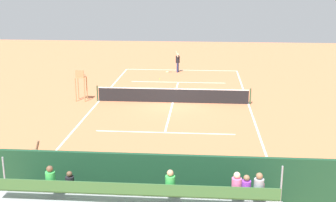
{
  "coord_description": "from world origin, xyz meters",
  "views": [
    {
      "loc": [
        -1.97,
        28.51,
        7.96
      ],
      "look_at": [
        0.0,
        4.0,
        1.2
      ],
      "focal_mm": 47.54,
      "sensor_mm": 36.0,
      "label": 1
    }
  ],
  "objects": [
    {
      "name": "tennis_net",
      "position": [
        0.0,
        0.0,
        0.5
      ],
      "size": [
        10.3,
        0.1,
        1.07
      ],
      "color": "black",
      "rests_on": "ground"
    },
    {
      "name": "equipment_bag",
      "position": [
        -1.42,
        13.4,
        0.18
      ],
      "size": [
        0.9,
        0.36,
        0.36
      ],
      "primitive_type": "cube",
      "color": "#B22D2D",
      "rests_on": "ground"
    },
    {
      "name": "ground_plane",
      "position": [
        0.0,
        0.0,
        0.0
      ],
      "size": [
        60.0,
        60.0,
        0.0
      ],
      "primitive_type": "plane",
      "color": "#CC7047"
    },
    {
      "name": "bleacher_stand",
      "position": [
        -0.17,
        15.39,
        0.96
      ],
      "size": [
        9.06,
        2.4,
        2.48
      ],
      "color": "#9EA0A5",
      "rests_on": "ground"
    },
    {
      "name": "tennis_racket",
      "position": [
        1.19,
        -10.05,
        0.01
      ],
      "size": [
        0.58,
        0.33,
        0.03
      ],
      "color": "black",
      "rests_on": "ground"
    },
    {
      "name": "courtside_bench",
      "position": [
        -3.42,
        13.27,
        0.56
      ],
      "size": [
        1.8,
        0.4,
        0.93
      ],
      "color": "#234C2D",
      "rests_on": "ground"
    },
    {
      "name": "court_line_markings",
      "position": [
        0.0,
        -0.04,
        0.0
      ],
      "size": [
        10.1,
        22.2,
        0.01
      ],
      "color": "white",
      "rests_on": "ground"
    },
    {
      "name": "line_judge",
      "position": [
        4.43,
        13.0,
        1.02
      ],
      "size": [
        0.39,
        0.54,
        1.93
      ],
      "color": "#232328",
      "rests_on": "ground"
    },
    {
      "name": "tennis_player",
      "position": [
        0.27,
        -10.05,
        1.02
      ],
      "size": [
        0.43,
        0.55,
        1.93
      ],
      "color": "navy",
      "rests_on": "ground"
    },
    {
      "name": "tennis_ball_near",
      "position": [
        1.57,
        -7.07,
        0.03
      ],
      "size": [
        0.07,
        0.07,
        0.07
      ],
      "primitive_type": "sphere",
      "color": "#CCDB33",
      "rests_on": "ground"
    },
    {
      "name": "backdrop_wall",
      "position": [
        0.0,
        14.0,
        1.0
      ],
      "size": [
        18.0,
        0.16,
        2.0
      ],
      "primitive_type": "cube",
      "color": "#194228",
      "rests_on": "ground"
    },
    {
      "name": "umpire_chair",
      "position": [
        6.2,
        0.01,
        1.31
      ],
      "size": [
        0.67,
        0.67,
        2.14
      ],
      "color": "#A88456",
      "rests_on": "ground"
    }
  ]
}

